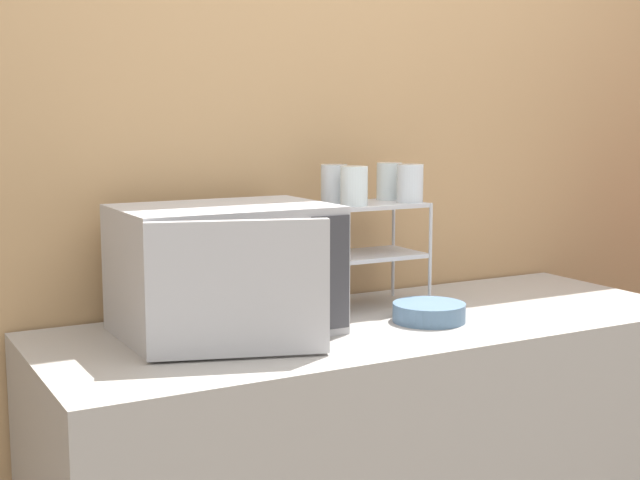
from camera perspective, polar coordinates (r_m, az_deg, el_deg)
wall_back at (r=2.71m, az=-0.58°, el=4.98°), size 8.00×0.06×2.60m
counter at (r=2.58m, az=3.65°, el=-14.85°), size 1.83×0.70×0.89m
microwave at (r=2.28m, az=-6.07°, el=-1.92°), size 0.55×0.52×0.33m
dish_rack at (r=2.58m, az=3.36°, el=0.52°), size 0.29×0.20×0.31m
glass_front_left at (r=2.48m, az=2.19°, el=3.48°), size 0.08×0.08×0.11m
glass_back_right at (r=2.66m, az=4.46°, el=3.78°), size 0.08×0.08×0.11m
glass_front_right at (r=2.58m, az=5.78°, el=3.64°), size 0.08×0.08×0.11m
glass_back_left at (r=2.56m, az=0.90°, el=3.64°), size 0.08×0.08×0.11m
bowl at (r=2.44m, az=6.99°, el=-4.64°), size 0.20×0.20×0.05m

